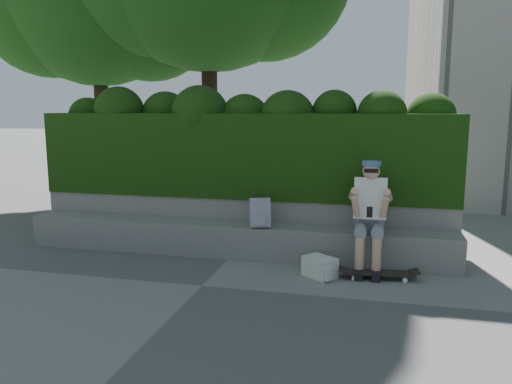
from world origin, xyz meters
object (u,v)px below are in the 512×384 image
(person, at_px, (370,211))
(backpack_ground, at_px, (320,267))
(backpack_plaid, at_px, (260,213))
(skateboard, at_px, (378,273))

(person, distance_m, backpack_ground, 0.95)
(backpack_plaid, distance_m, backpack_ground, 1.13)
(skateboard, height_order, backpack_plaid, backpack_plaid)
(person, bearing_deg, skateboard, -69.71)
(backpack_plaid, xyz_separation_m, backpack_ground, (0.86, -0.51, -0.53))
(person, xyz_separation_m, backpack_plaid, (-1.43, 0.08, -0.11))
(backpack_plaid, relative_size, backpack_ground, 1.05)
(skateboard, xyz_separation_m, backpack_ground, (-0.69, -0.07, 0.05))
(person, bearing_deg, backpack_ground, -142.62)
(person, relative_size, backpack_plaid, 3.51)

